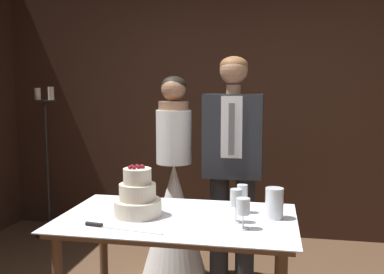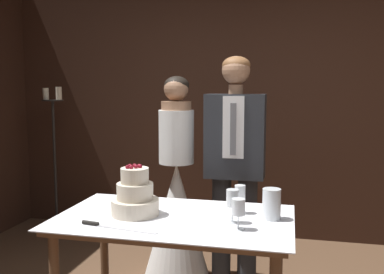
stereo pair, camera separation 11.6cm
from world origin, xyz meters
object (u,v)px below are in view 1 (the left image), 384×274
at_px(wine_glass_middle, 243,207).
at_px(groom, 233,156).
at_px(hurricane_candle, 274,204).
at_px(candle_stand, 47,168).
at_px(tiered_cake, 138,197).
at_px(wine_glass_far, 236,199).
at_px(cake_table, 177,233).
at_px(cake_knife, 109,227).
at_px(bride, 174,206).
at_px(wine_glass_near, 242,194).

height_order(wine_glass_middle, groom, groom).
xyz_separation_m(hurricane_candle, candle_stand, (-2.31, 1.58, -0.17)).
xyz_separation_m(hurricane_candle, groom, (-0.32, 0.84, 0.13)).
height_order(tiered_cake, wine_glass_far, tiered_cake).
height_order(cake_table, wine_glass_middle, wine_glass_middle).
bearing_deg(cake_knife, wine_glass_middle, 18.23).
xyz_separation_m(tiered_cake, groom, (0.47, 0.93, 0.11)).
bearing_deg(tiered_cake, wine_glass_middle, -11.64).
bearing_deg(tiered_cake, groom, 63.29).
bearing_deg(cake_table, groom, 75.76).
distance_m(wine_glass_middle, groom, 1.08).
relative_size(cake_table, candle_stand, 0.88).
bearing_deg(candle_stand, wine_glass_far, -38.90).
height_order(tiered_cake, groom, groom).
xyz_separation_m(wine_glass_middle, bride, (-0.62, 1.06, -0.32)).
distance_m(cake_table, candle_stand, 2.42).
distance_m(cake_knife, groom, 1.32).
bearing_deg(tiered_cake, wine_glass_near, 15.78).
bearing_deg(hurricane_candle, wine_glass_middle, -126.41).
distance_m(hurricane_candle, groom, 0.91).
distance_m(wine_glass_near, bride, 1.02).
bearing_deg(wine_glass_near, candle_stand, 144.67).
relative_size(wine_glass_far, hurricane_candle, 1.07).
distance_m(hurricane_candle, candle_stand, 2.81).
relative_size(tiered_cake, wine_glass_far, 1.60).
height_order(hurricane_candle, candle_stand, candle_stand).
xyz_separation_m(cake_table, tiered_cake, (-0.24, -0.01, 0.20)).
distance_m(wine_glass_near, wine_glass_middle, 0.30).
bearing_deg(bride, wine_glass_far, -58.86).
bearing_deg(wine_glass_near, cake_knife, -148.46).
distance_m(cake_table, cake_knife, 0.42).
height_order(wine_glass_near, groom, groom).
distance_m(groom, candle_stand, 2.15).
xyz_separation_m(wine_glass_far, groom, (-0.11, 0.96, 0.08)).
relative_size(tiered_cake, groom, 0.17).
bearing_deg(cake_table, wine_glass_middle, -19.51).
height_order(wine_glass_middle, candle_stand, candle_stand).
height_order(wine_glass_middle, bride, bride).
height_order(cake_table, hurricane_candle, hurricane_candle).
bearing_deg(candle_stand, wine_glass_near, -35.33).
bearing_deg(wine_glass_middle, wine_glass_far, 113.57).
xyz_separation_m(wine_glass_near, groom, (-0.13, 0.76, 0.11)).
distance_m(cake_table, tiered_cake, 0.31).
relative_size(wine_glass_near, groom, 0.10).
bearing_deg(bride, candle_stand, 154.10).
bearing_deg(hurricane_candle, candle_stand, 145.62).
distance_m(tiered_cake, wine_glass_middle, 0.64).
distance_m(wine_glass_far, groom, 0.97).
xyz_separation_m(cake_knife, hurricane_candle, (0.87, 0.34, 0.08)).
bearing_deg(cake_table, wine_glass_far, -5.26).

